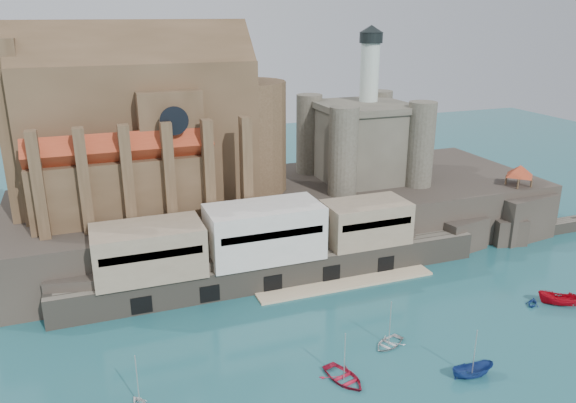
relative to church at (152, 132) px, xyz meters
The scene contains 12 objects.
ground 53.14m from the church, 60.03° to the right, with size 300.00×300.00×0.00m, color #1A4F57.
promontory 29.58m from the church, ahead, with size 100.00×36.00×10.00m.
quay 28.37m from the church, 53.41° to the right, with size 70.00×12.00×13.05m.
church is the anchor object (origin of this frame).
castle_keep 40.39m from the church, ahead, with size 21.20×21.20×29.30m.
rock_outcrop 70.41m from the church, 13.61° to the right, with size 14.50×10.50×8.70m.
pavilion 68.65m from the church, 13.48° to the right, with size 6.40×6.40×5.40m.
boat_0 53.35m from the church, 72.13° to the right, with size 4.43×1.29×6.20m, color #AB142D.
boat_2 62.96m from the church, 59.79° to the right, with size 2.02×2.08×5.38m, color navy.
boat_5 70.43m from the church, 37.77° to the right, with size 2.22×2.28×5.91m, color #B00514.
boat_6 52.68m from the church, 60.29° to the right, with size 3.57×1.04×5.00m, color silver.
boat_7 67.02m from the church, 38.85° to the right, with size 2.44×1.49×2.82m, color navy.
Camera 1 is at (-35.11, -54.99, 41.69)m, focal length 35.00 mm.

